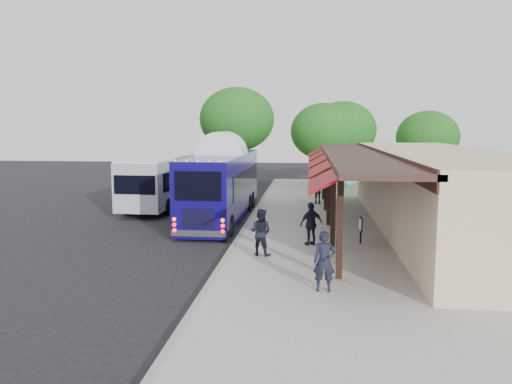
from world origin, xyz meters
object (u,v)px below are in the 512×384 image
at_px(ped_b, 261,232).
at_px(sign_board, 361,226).
at_px(ped_a, 324,262).
at_px(ped_d, 318,188).
at_px(city_bus, 169,177).
at_px(ped_c, 311,224).
at_px(coach_bus, 222,182).

xyz_separation_m(ped_b, sign_board, (3.67, 2.16, -0.13)).
bearing_deg(sign_board, ped_a, -110.56).
distance_m(ped_a, ped_d, 15.69).
bearing_deg(ped_d, ped_b, 68.16).
relative_size(city_bus, ped_d, 5.97).
bearing_deg(ped_a, city_bus, 119.21).
distance_m(ped_a, sign_board, 6.03).
height_order(ped_a, ped_d, ped_d).
xyz_separation_m(ped_a, sign_board, (1.57, 5.83, -0.14)).
bearing_deg(ped_b, ped_a, 138.47).
height_order(city_bus, ped_c, city_bus).
bearing_deg(coach_bus, ped_b, -70.20).
bearing_deg(city_bus, ped_c, -48.30).
xyz_separation_m(coach_bus, ped_c, (4.44, -5.90, -0.89)).
height_order(ped_b, sign_board, ped_b).
xyz_separation_m(city_bus, ped_a, (8.73, -15.53, -0.62)).
bearing_deg(ped_d, city_bus, -10.54).
distance_m(ped_b, sign_board, 4.26).
xyz_separation_m(coach_bus, city_bus, (-3.96, 4.29, -0.26)).
xyz_separation_m(ped_a, ped_d, (0.08, 15.69, 0.08)).
bearing_deg(coach_bus, sign_board, -40.12).
bearing_deg(ped_b, ped_c, -117.91).
xyz_separation_m(city_bus, ped_c, (8.40, -10.19, -0.63)).
relative_size(coach_bus, ped_c, 6.64).
height_order(city_bus, ped_d, city_bus).
relative_size(city_bus, sign_board, 10.62).
bearing_deg(city_bus, sign_board, -41.09).
height_order(city_bus, ped_b, city_bus).
xyz_separation_m(ped_a, ped_b, (-2.10, 3.67, -0.01)).
bearing_deg(ped_d, ped_c, 76.15).
xyz_separation_m(ped_c, sign_board, (1.90, 0.49, -0.13)).
relative_size(ped_b, sign_board, 1.60).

